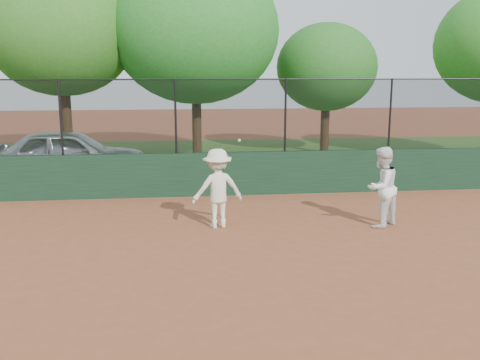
{
  "coord_description": "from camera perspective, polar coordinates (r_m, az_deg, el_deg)",
  "views": [
    {
      "loc": [
        -0.45,
        -8.49,
        3.41
      ],
      "look_at": [
        0.8,
        2.2,
        1.2
      ],
      "focal_mm": 40.0,
      "sensor_mm": 36.0,
      "label": 1
    }
  ],
  "objects": [
    {
      "name": "tree_2",
      "position": [
        20.1,
        -4.79,
        15.57
      ],
      "size": [
        6.1,
        5.55,
        7.45
      ],
      "color": "#432D18",
      "rests_on": "ground"
    },
    {
      "name": "tree_1",
      "position": [
        20.64,
        -18.53,
        14.8
      ],
      "size": [
        5.3,
        4.82,
        7.07
      ],
      "color": "#422B17",
      "rests_on": "ground"
    },
    {
      "name": "ground",
      "position": [
        9.16,
        -3.43,
        -10.27
      ],
      "size": [
        80.0,
        80.0,
        0.0
      ],
      "primitive_type": "plane",
      "color": "brown",
      "rests_on": "ground"
    },
    {
      "name": "player_second",
      "position": [
        12.17,
        14.82,
        -0.73
      ],
      "size": [
        1.1,
        1.05,
        1.78
      ],
      "primitive_type": "imported",
      "rotation": [
        0.0,
        0.0,
        3.75
      ],
      "color": "white",
      "rests_on": "ground"
    },
    {
      "name": "fence_assembly",
      "position": [
        14.54,
        -5.02,
        6.93
      ],
      "size": [
        26.0,
        0.06,
        2.0
      ],
      "color": "black",
      "rests_on": "back_wall"
    },
    {
      "name": "back_wall",
      "position": [
        14.77,
        -4.8,
        0.59
      ],
      "size": [
        26.0,
        0.2,
        1.2
      ],
      "primitive_type": "cube",
      "color": "#193822",
      "rests_on": "ground"
    },
    {
      "name": "parked_car",
      "position": [
        17.68,
        -17.72,
        2.6
      ],
      "size": [
        4.84,
        2.09,
        1.63
      ],
      "primitive_type": "imported",
      "rotation": [
        0.0,
        0.0,
        1.61
      ],
      "color": "silver",
      "rests_on": "ground"
    },
    {
      "name": "grass_strip",
      "position": [
        20.78,
        -5.33,
        2.12
      ],
      "size": [
        36.0,
        12.0,
        0.01
      ],
      "primitive_type": "cube",
      "color": "#294F18",
      "rests_on": "ground"
    },
    {
      "name": "tree_3",
      "position": [
        22.5,
        9.23,
        11.77
      ],
      "size": [
        4.11,
        3.74,
        5.32
      ],
      "color": "#412915",
      "rests_on": "ground"
    },
    {
      "name": "player_main",
      "position": [
        11.71,
        -2.42,
        -0.91
      ],
      "size": [
        1.24,
        0.88,
        1.99
      ],
      "color": "#F0EDCC",
      "rests_on": "ground"
    }
  ]
}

